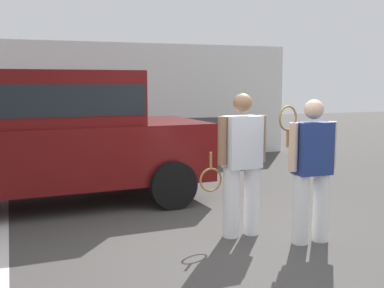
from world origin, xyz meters
TOP-DOWN VIEW (x-y plane):
  - ground_plane at (0.00, 0.00)m, footprint 40.00×40.00m
  - parking_stripe_0 at (-2.61, 1.50)m, footprint 0.12×4.40m
  - house_frontage at (-0.01, 6.74)m, footprint 8.85×0.40m
  - parked_suv at (-1.95, 2.73)m, footprint 4.69×2.35m
  - tennis_player_man at (0.14, 0.33)m, footprint 0.91×0.30m
  - tennis_player_woman at (0.79, -0.18)m, footprint 0.77×0.26m
  - potted_plant_by_porch at (2.96, 5.61)m, footprint 0.65×0.65m

SIDE VIEW (x-z plane):
  - ground_plane at x=0.00m, z-range 0.00..0.00m
  - parking_stripe_0 at x=-2.61m, z-range 0.00..0.01m
  - potted_plant_by_porch at x=2.96m, z-range 0.05..0.91m
  - tennis_player_woman at x=0.79m, z-range 0.04..1.72m
  - tennis_player_man at x=0.14m, z-range 0.03..1.78m
  - parked_suv at x=-1.95m, z-range 0.12..2.17m
  - house_frontage at x=-0.01m, z-range -0.09..2.72m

